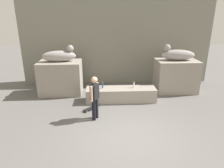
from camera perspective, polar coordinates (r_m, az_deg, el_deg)
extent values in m
plane|color=#605E5B|center=(6.86, 4.72, -14.24)|extent=(40.00, 40.00, 0.00)
cube|color=gray|center=(11.45, 1.36, 13.48)|extent=(10.36, 0.60, 5.26)
cube|color=gray|center=(10.27, -14.24, 1.79)|extent=(2.02, 1.32, 1.61)
cube|color=gray|center=(10.73, 17.52, 2.22)|extent=(2.02, 1.32, 1.61)
ellipsoid|color=#999290|center=(10.01, -14.74, 7.60)|extent=(1.65, 0.71, 0.52)
sphere|color=#999290|center=(9.91, -11.71, 9.81)|extent=(0.32, 0.32, 0.32)
ellipsoid|color=#999290|center=(10.48, 18.10, 7.78)|extent=(1.64, 0.69, 0.52)
sphere|color=#999290|center=(10.28, 15.32, 9.86)|extent=(0.32, 0.32, 0.32)
cube|color=gray|center=(9.20, 2.54, -2.96)|extent=(3.13, 0.81, 0.61)
cylinder|color=black|center=(7.56, -5.15, -7.31)|extent=(0.14, 0.14, 0.82)
cylinder|color=black|center=(7.71, -4.41, -6.71)|extent=(0.14, 0.14, 0.82)
cube|color=black|center=(7.36, -4.92, -2.18)|extent=(0.34, 0.41, 0.56)
sphere|color=tan|center=(7.20, -5.02, 1.19)|extent=(0.23, 0.23, 0.23)
cylinder|color=tan|center=(7.18, -5.80, -2.85)|extent=(0.09, 0.09, 0.58)
cylinder|color=tan|center=(7.54, -4.08, -1.69)|extent=(0.09, 0.09, 0.58)
cube|color=black|center=(8.52, -5.79, -6.69)|extent=(0.71, 0.71, 0.02)
cylinder|color=white|center=(8.76, -4.64, -6.16)|extent=(0.06, 0.06, 0.06)
cylinder|color=white|center=(8.67, -4.00, -6.43)|extent=(0.06, 0.06, 0.06)
cylinder|color=white|center=(8.41, -7.62, -7.43)|extent=(0.06, 0.06, 0.06)
cylinder|color=white|center=(8.31, -6.99, -7.73)|extent=(0.06, 0.06, 0.06)
cylinder|color=silver|center=(9.15, 6.17, -0.36)|extent=(0.06, 0.06, 0.23)
cylinder|color=silver|center=(9.11, 6.20, 0.50)|extent=(0.03, 0.03, 0.06)
cylinder|color=yellow|center=(9.09, 6.21, 0.72)|extent=(0.03, 0.03, 0.01)
cylinder|color=#194C99|center=(9.07, -2.68, -0.55)|extent=(0.07, 0.07, 0.20)
cylinder|color=#194C99|center=(9.03, -2.70, 0.24)|extent=(0.03, 0.03, 0.06)
cylinder|color=yellow|center=(9.02, -2.70, 0.46)|extent=(0.04, 0.04, 0.01)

